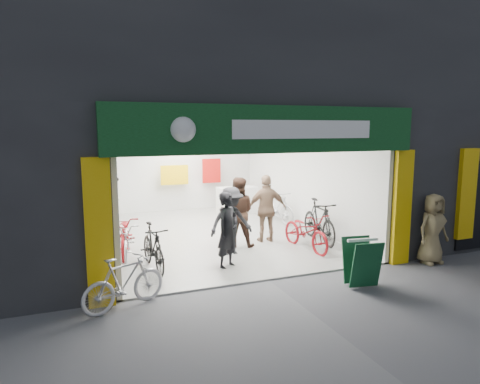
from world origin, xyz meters
TOP-DOWN VIEW (x-y plane):
  - ground at (0.00, 0.00)m, footprint 60.00×60.00m
  - building at (0.91, 4.99)m, footprint 17.00×10.27m
  - bike_left_front at (-2.50, 2.70)m, footprint 0.80×1.74m
  - bike_left_midfront at (-2.07, 1.52)m, footprint 0.60×1.73m
  - bike_left_midback at (-2.50, 2.92)m, footprint 0.98×2.02m
  - bike_left_back at (-2.50, 6.49)m, footprint 0.60×1.60m
  - bike_right_front at (2.50, 2.18)m, footprint 0.79×2.01m
  - bike_right_mid at (1.80, 1.67)m, footprint 0.80×1.91m
  - bike_right_back at (2.50, 4.74)m, footprint 0.79×1.88m
  - parked_bike at (-2.89, -0.30)m, footprint 1.60×1.02m
  - customer_a at (-0.52, 1.07)m, footprint 0.74×0.68m
  - customer_b at (0.30, 2.56)m, footprint 1.10×1.00m
  - customer_c at (-0.12, 1.94)m, footprint 1.14×0.72m
  - customer_d at (1.17, 2.66)m, footprint 1.13×0.59m
  - pedestrian_near at (3.95, -0.30)m, footprint 0.80×0.54m
  - sandwich_board at (1.54, -0.93)m, footprint 0.69×0.70m

SIDE VIEW (x-z plane):
  - ground at x=0.00m, z-range 0.00..0.00m
  - bike_left_front at x=-2.50m, z-range 0.00..0.88m
  - parked_bike at x=-2.89m, z-range 0.00..0.93m
  - bike_left_back at x=-2.50m, z-range 0.00..0.94m
  - bike_right_mid at x=1.80m, z-range 0.00..0.98m
  - bike_left_midback at x=-2.50m, z-range 0.00..1.02m
  - bike_left_midfront at x=-2.07m, z-range 0.00..1.02m
  - sandwich_board at x=1.54m, z-range 0.05..0.98m
  - bike_right_back at x=2.50m, z-range 0.00..1.10m
  - bike_right_front at x=2.50m, z-range 0.00..1.18m
  - pedestrian_near at x=3.95m, z-range 0.00..1.61m
  - customer_c at x=-0.12m, z-range 0.00..1.68m
  - customer_a at x=-0.52m, z-range 0.00..1.70m
  - customer_b at x=0.30m, z-range 0.00..1.84m
  - customer_d at x=1.17m, z-range 0.00..1.85m
  - building at x=0.91m, z-range 0.31..8.31m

